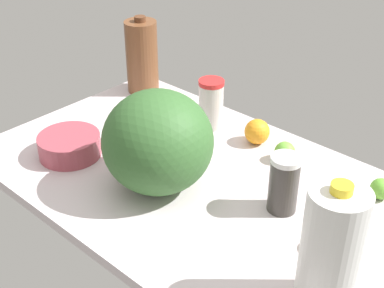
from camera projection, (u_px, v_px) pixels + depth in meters
The scene contains 11 objects.
countertop at pixel (192, 179), 149.64cm from camera, with size 120.00×76.00×3.00cm, color silver.
tumbler_cup at pixel (211, 104), 168.18cm from camera, with size 8.05×8.05×16.14cm.
milk_jug at pixel (331, 250), 102.58cm from camera, with size 11.91×11.91×29.44cm.
mixing_bowl at pixel (70, 145), 156.03cm from camera, with size 18.17×18.17×6.44cm, color #A4424F.
shaker_bottle at pixel (284, 184), 131.74cm from camera, with size 7.65×7.65×15.60cm.
chocolate_milk_jug at pixel (142, 57), 188.70cm from camera, with size 11.30×11.30×27.58cm.
watermelon at pixel (158, 142), 137.44cm from camera, with size 29.07×29.07×27.37cm, color #34622D.
lime_loose at pixel (285, 152), 153.43cm from camera, with size 6.01×6.01×6.01cm, color #6DB63B.
lime_far_back at pixel (381, 189), 138.36cm from camera, with size 5.64×5.64×5.64cm, color #67B336.
lemon_by_jug at pixel (340, 236), 120.99cm from camera, with size 7.72×7.72×7.72cm, color yellow.
orange_near_front at pixel (257, 132), 161.63cm from camera, with size 7.73×7.73×7.73cm, color orange.
Camera 1 is at (-82.96, 90.46, 87.66)cm, focal length 50.00 mm.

